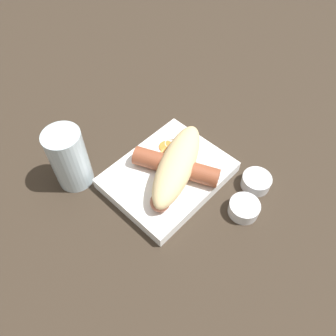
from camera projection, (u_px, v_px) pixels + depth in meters
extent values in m
plane|color=#33281E|center=(168.00, 179.00, 0.64)|extent=(3.00, 3.00, 0.00)
cube|color=white|center=(168.00, 175.00, 0.63)|extent=(0.22, 0.18, 0.03)
ellipsoid|color=#DBBC84|center=(177.00, 164.00, 0.60)|extent=(0.21, 0.14, 0.05)
cylinder|color=brown|center=(176.00, 166.00, 0.61)|extent=(0.10, 0.16, 0.04)
sphere|color=brown|center=(160.00, 202.00, 0.56)|extent=(0.04, 0.04, 0.04)
sphere|color=brown|center=(189.00, 136.00, 0.65)|extent=(0.04, 0.04, 0.04)
cylinder|color=orange|center=(177.00, 148.00, 0.66)|extent=(0.05, 0.05, 0.00)
cylinder|color=#F99E4C|center=(166.00, 154.00, 0.65)|extent=(0.03, 0.03, 0.00)
cylinder|color=orange|center=(169.00, 153.00, 0.65)|extent=(0.04, 0.04, 0.00)
cylinder|color=orange|center=(166.00, 147.00, 0.66)|extent=(0.03, 0.03, 0.00)
cylinder|color=orange|center=(182.00, 146.00, 0.66)|extent=(0.03, 0.03, 0.00)
torus|color=silver|center=(171.00, 144.00, 0.66)|extent=(0.03, 0.03, 0.00)
cylinder|color=silver|center=(244.00, 208.00, 0.59)|extent=(0.06, 0.06, 0.02)
cylinder|color=gold|center=(243.00, 210.00, 0.59)|extent=(0.05, 0.05, 0.01)
cylinder|color=silver|center=(256.00, 182.00, 0.62)|extent=(0.06, 0.06, 0.02)
cylinder|color=#4C662D|center=(255.00, 184.00, 0.63)|extent=(0.05, 0.05, 0.01)
cylinder|color=silver|center=(69.00, 159.00, 0.59)|extent=(0.07, 0.07, 0.13)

